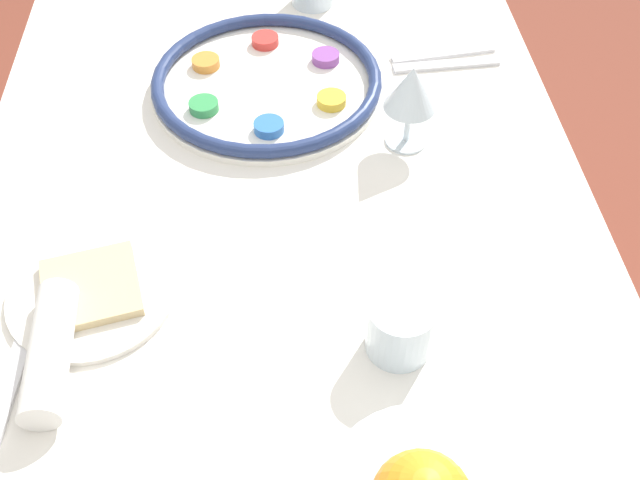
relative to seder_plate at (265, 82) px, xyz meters
The scene contains 9 objects.
dining_table 0.50m from the seder_plate, ahead, with size 1.45×0.83×0.77m.
seder_plate is the anchor object (origin of this frame).
wine_glass 0.25m from the seder_plate, 55.09° to the left, with size 0.07×0.07×0.13m.
bread_plate 0.44m from the seder_plate, 29.57° to the right, with size 0.20×0.20×0.02m.
napkin_roll 0.53m from the seder_plate, 27.45° to the right, with size 0.17×0.05×0.05m.
cup_near 0.50m from the seder_plate, 15.49° to the left, with size 0.07×0.07×0.07m.
fork_left 0.29m from the seder_plate, 103.89° to the left, with size 0.04×0.17×0.01m.
fork_right 0.29m from the seder_plate, 98.08° to the left, with size 0.03×0.17×0.01m.
spoon 0.57m from the seder_plate, 30.27° to the right, with size 0.15×0.03×0.01m.
Camera 1 is at (0.63, 0.00, 1.47)m, focal length 42.00 mm.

